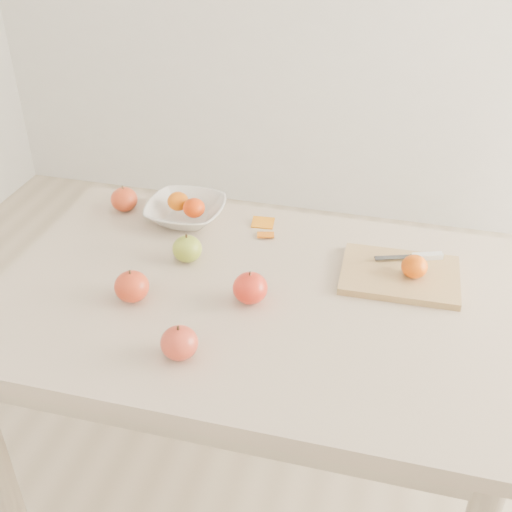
# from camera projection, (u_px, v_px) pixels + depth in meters

# --- Properties ---
(ground) EXTENTS (3.50, 3.50, 0.00)m
(ground) POSITION_uv_depth(u_px,v_px,m) (252.00, 494.00, 1.91)
(ground) COLOR #C6B293
(ground) RESTS_ON ground
(table) EXTENTS (1.20, 0.80, 0.75)m
(table) POSITION_uv_depth(u_px,v_px,m) (251.00, 325.00, 1.55)
(table) COLOR #C6AF96
(table) RESTS_ON ground
(cutting_board) EXTENTS (0.28, 0.21, 0.02)m
(cutting_board) POSITION_uv_depth(u_px,v_px,m) (400.00, 275.00, 1.54)
(cutting_board) COLOR tan
(cutting_board) RESTS_ON table
(board_tangerine) EXTENTS (0.06, 0.06, 0.05)m
(board_tangerine) POSITION_uv_depth(u_px,v_px,m) (414.00, 267.00, 1.50)
(board_tangerine) COLOR #CF6307
(board_tangerine) RESTS_ON cutting_board
(fruit_bowl) EXTENTS (0.21, 0.21, 0.05)m
(fruit_bowl) POSITION_uv_depth(u_px,v_px,m) (186.00, 212.00, 1.76)
(fruit_bowl) COLOR silver
(fruit_bowl) RESTS_ON table
(bowl_tangerine_near) EXTENTS (0.06, 0.06, 0.05)m
(bowl_tangerine_near) POSITION_uv_depth(u_px,v_px,m) (178.00, 201.00, 1.76)
(bowl_tangerine_near) COLOR #CD5C07
(bowl_tangerine_near) RESTS_ON fruit_bowl
(bowl_tangerine_far) EXTENTS (0.06, 0.06, 0.05)m
(bowl_tangerine_far) POSITION_uv_depth(u_px,v_px,m) (194.00, 208.00, 1.73)
(bowl_tangerine_far) COLOR #CF3907
(bowl_tangerine_far) RESTS_ON fruit_bowl
(orange_peel_a) EXTENTS (0.06, 0.05, 0.01)m
(orange_peel_a) POSITION_uv_depth(u_px,v_px,m) (263.00, 224.00, 1.75)
(orange_peel_a) COLOR orange
(orange_peel_a) RESTS_ON table
(orange_peel_b) EXTENTS (0.05, 0.05, 0.01)m
(orange_peel_b) POSITION_uv_depth(u_px,v_px,m) (266.00, 236.00, 1.70)
(orange_peel_b) COLOR orange
(orange_peel_b) RESTS_ON table
(paring_knife) EXTENTS (0.17, 0.07, 0.01)m
(paring_knife) POSITION_uv_depth(u_px,v_px,m) (422.00, 256.00, 1.58)
(paring_knife) COLOR white
(paring_knife) RESTS_ON cutting_board
(apple_green) EXTENTS (0.07, 0.07, 0.07)m
(apple_green) POSITION_uv_depth(u_px,v_px,m) (187.00, 249.00, 1.59)
(apple_green) COLOR olive
(apple_green) RESTS_ON table
(apple_red_b) EXTENTS (0.08, 0.08, 0.07)m
(apple_red_b) POSITION_uv_depth(u_px,v_px,m) (132.00, 286.00, 1.45)
(apple_red_b) COLOR #97160A
(apple_red_b) RESTS_ON table
(apple_red_a) EXTENTS (0.08, 0.08, 0.07)m
(apple_red_a) POSITION_uv_depth(u_px,v_px,m) (124.00, 199.00, 1.80)
(apple_red_a) COLOR maroon
(apple_red_a) RESTS_ON table
(apple_red_c) EXTENTS (0.08, 0.08, 0.07)m
(apple_red_c) POSITION_uv_depth(u_px,v_px,m) (179.00, 343.00, 1.29)
(apple_red_c) COLOR maroon
(apple_red_c) RESTS_ON table
(apple_red_e) EXTENTS (0.08, 0.08, 0.07)m
(apple_red_e) POSITION_uv_depth(u_px,v_px,m) (250.00, 288.00, 1.45)
(apple_red_e) COLOR #A40813
(apple_red_e) RESTS_ON table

